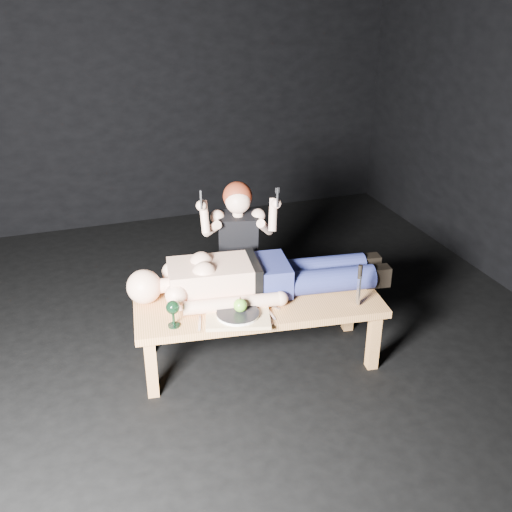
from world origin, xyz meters
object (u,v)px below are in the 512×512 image
(goblet, at_px, (173,314))
(serving_tray, at_px, (238,317))
(carving_knife, at_px, (359,286))
(kneeling_woman, at_px, (238,249))
(lying_man, at_px, (262,272))
(table, at_px, (258,331))

(goblet, bearing_deg, serving_tray, -6.06)
(goblet, xyz_separation_m, carving_knife, (1.16, -0.13, 0.06))
(kneeling_woman, bearing_deg, serving_tray, -93.14)
(serving_tray, bearing_deg, lying_man, 47.90)
(lying_man, xyz_separation_m, kneeling_woman, (-0.03, 0.45, -0.03))
(lying_man, height_order, serving_tray, lying_man)
(table, distance_m, carving_knife, 0.73)
(carving_knife, bearing_deg, lying_man, 150.87)
(serving_tray, bearing_deg, carving_knife, -6.69)
(carving_knife, bearing_deg, serving_tray, -179.68)
(goblet, bearing_deg, kneeling_woman, 48.53)
(kneeling_woman, distance_m, carving_knife, 0.99)
(table, bearing_deg, serving_tray, -132.36)
(lying_man, bearing_deg, table, -111.99)
(kneeling_woman, height_order, goblet, kneeling_woman)
(lying_man, distance_m, goblet, 0.69)
(table, xyz_separation_m, carving_knife, (0.58, -0.25, 0.37))
(kneeling_woman, xyz_separation_m, goblet, (-0.62, -0.70, -0.03))
(lying_man, xyz_separation_m, goblet, (-0.64, -0.24, -0.06))
(table, bearing_deg, kneeling_woman, 93.20)
(serving_tray, bearing_deg, kneeling_woman, 72.86)
(kneeling_woman, bearing_deg, table, -79.81)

